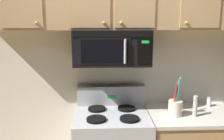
{
  "coord_description": "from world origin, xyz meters",
  "views": [
    {
      "loc": [
        -0.1,
        -1.91,
        1.85
      ],
      "look_at": [
        0.0,
        0.49,
        1.35
      ],
      "focal_mm": 38.97,
      "sensor_mm": 36.0,
      "label": 1
    }
  ],
  "objects_px": {
    "salt_shaker": "(209,102)",
    "pepper_mill": "(195,106)",
    "utensil_crock_cream": "(175,106)",
    "over_range_microwave": "(112,47)"
  },
  "relations": [
    {
      "from": "salt_shaker",
      "to": "pepper_mill",
      "type": "height_order",
      "value": "pepper_mill"
    },
    {
      "from": "utensil_crock_cream",
      "to": "pepper_mill",
      "type": "xyz_separation_m",
      "value": [
        0.19,
        -0.03,
        0.01
      ]
    },
    {
      "from": "salt_shaker",
      "to": "over_range_microwave",
      "type": "bearing_deg",
      "value": -176.15
    },
    {
      "from": "utensil_crock_cream",
      "to": "salt_shaker",
      "type": "distance_m",
      "value": 0.51
    },
    {
      "from": "over_range_microwave",
      "to": "utensil_crock_cream",
      "type": "distance_m",
      "value": 0.87
    },
    {
      "from": "pepper_mill",
      "to": "utensil_crock_cream",
      "type": "bearing_deg",
      "value": 171.12
    },
    {
      "from": "over_range_microwave",
      "to": "pepper_mill",
      "type": "distance_m",
      "value": 1.02
    },
    {
      "from": "utensil_crock_cream",
      "to": "pepper_mill",
      "type": "distance_m",
      "value": 0.19
    },
    {
      "from": "over_range_microwave",
      "to": "utensil_crock_cream",
      "type": "bearing_deg",
      "value": -15.01
    },
    {
      "from": "over_range_microwave",
      "to": "salt_shaker",
      "type": "height_order",
      "value": "over_range_microwave"
    }
  ]
}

